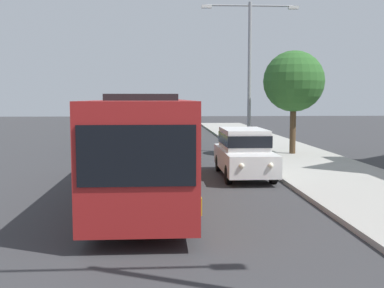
{
  "coord_description": "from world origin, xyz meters",
  "views": [
    {
      "loc": [
        -0.79,
        -1.22,
        3.11
      ],
      "look_at": [
        0.29,
        16.22,
        1.41
      ],
      "focal_mm": 44.44,
      "sensor_mm": 36.0,
      "label": 1
    }
  ],
  "objects": [
    {
      "name": "bus_fourth_in_line",
      "position": [
        -1.3,
        54.84,
        1.69
      ],
      "size": [
        2.58,
        11.99,
        3.21
      ],
      "color": "silver",
      "rests_on": "ground_plane"
    },
    {
      "name": "streetlamp_mid",
      "position": [
        4.1,
        25.48,
        5.18
      ],
      "size": [
        5.43,
        0.28,
        8.27
      ],
      "color": "gray",
      "rests_on": "sidewalk"
    },
    {
      "name": "bus_tail_end",
      "position": [
        -1.3,
        81.28,
        1.69
      ],
      "size": [
        2.58,
        12.44,
        3.21
      ],
      "color": "silver",
      "rests_on": "ground_plane"
    },
    {
      "name": "bus_lead",
      "position": [
        -1.3,
        13.95,
        1.69
      ],
      "size": [
        2.58,
        12.17,
        3.21
      ],
      "color": "maroon",
      "rests_on": "ground_plane"
    },
    {
      "name": "bus_rear",
      "position": [
        -1.3,
        67.92,
        1.69
      ],
      "size": [
        2.58,
        11.18,
        3.21
      ],
      "color": "#284C8C",
      "rests_on": "ground_plane"
    },
    {
      "name": "roadside_tree",
      "position": [
        6.15,
        23.71,
        3.98
      ],
      "size": [
        3.23,
        3.23,
        5.46
      ],
      "color": "#4C3823",
      "rests_on": "sidewalk"
    },
    {
      "name": "bus_second_in_line",
      "position": [
        -1.3,
        27.88,
        1.69
      ],
      "size": [
        2.58,
        11.2,
        3.21
      ],
      "color": "#284C8C",
      "rests_on": "ground_plane"
    },
    {
      "name": "white_suv",
      "position": [
        2.4,
        17.24,
        1.03
      ],
      "size": [
        1.86,
        4.97,
        1.9
      ],
      "color": "white",
      "rests_on": "ground_plane"
    },
    {
      "name": "box_truck_oncoming",
      "position": [
        -4.6,
        77.98,
        1.71
      ],
      "size": [
        2.35,
        8.09,
        3.15
      ],
      "color": "maroon",
      "rests_on": "ground_plane"
    },
    {
      "name": "bus_middle",
      "position": [
        -1.3,
        41.22,
        1.69
      ],
      "size": [
        2.58,
        12.1,
        3.21
      ],
      "color": "#33724C",
      "rests_on": "ground_plane"
    }
  ]
}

